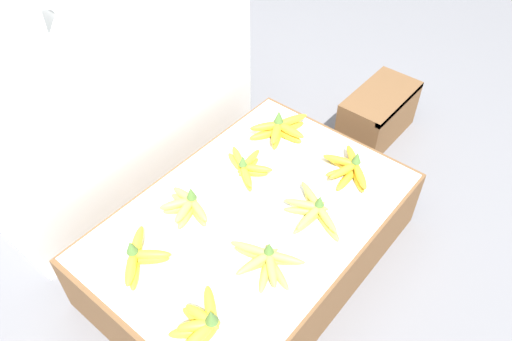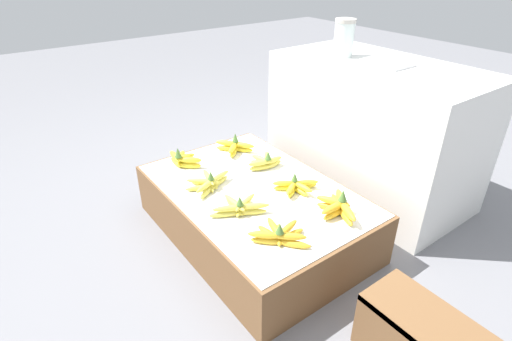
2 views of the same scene
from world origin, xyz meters
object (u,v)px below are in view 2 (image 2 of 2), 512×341
at_px(banana_bunch_front_midleft, 209,183).
at_px(banana_bunch_middle_midright, 296,186).
at_px(banana_bunch_middle_midleft, 265,162).
at_px(banana_bunch_middle_left, 234,147).
at_px(banana_bunch_front_left, 183,159).
at_px(glass_jar, 344,38).
at_px(banana_bunch_front_midright, 240,207).
at_px(foam_tray_white, 387,63).
at_px(banana_bunch_front_right, 280,235).
at_px(banana_bunch_middle_right, 339,206).

bearing_deg(banana_bunch_front_midleft, banana_bunch_middle_midright, 48.92).
bearing_deg(banana_bunch_middle_midleft, banana_bunch_middle_left, -172.22).
height_order(banana_bunch_front_left, glass_jar, glass_jar).
bearing_deg(banana_bunch_front_midleft, banana_bunch_front_midright, 0.73).
relative_size(banana_bunch_front_left, foam_tray_white, 0.87).
relative_size(banana_bunch_front_left, banana_bunch_front_right, 0.86).
distance_m(banana_bunch_middle_midleft, banana_bunch_middle_midright, 0.27).
relative_size(banana_bunch_front_midleft, banana_bunch_middle_midright, 1.16).
bearing_deg(banana_bunch_middle_right, banana_bunch_middle_left, -177.35).
relative_size(banana_bunch_front_left, banana_bunch_middle_left, 1.02).
height_order(banana_bunch_front_left, banana_bunch_middle_right, banana_bunch_middle_right).
bearing_deg(banana_bunch_front_midright, banana_bunch_middle_left, 148.48).
xyz_separation_m(banana_bunch_front_left, glass_jar, (0.21, 0.89, 0.53)).
bearing_deg(glass_jar, banana_bunch_middle_midright, -60.92).
xyz_separation_m(banana_bunch_middle_left, glass_jar, (0.17, 0.59, 0.53)).
bearing_deg(banana_bunch_middle_left, banana_bunch_middle_midleft, 7.78).
distance_m(banana_bunch_middle_midright, glass_jar, 0.86).
xyz_separation_m(banana_bunch_front_midright, foam_tray_white, (-0.06, 0.95, 0.45)).
bearing_deg(banana_bunch_middle_right, banana_bunch_front_right, -91.10).
height_order(banana_bunch_front_right, glass_jar, glass_jar).
relative_size(banana_bunch_middle_right, glass_jar, 1.22).
bearing_deg(glass_jar, banana_bunch_front_midright, -70.66).
bearing_deg(banana_bunch_front_right, banana_bunch_middle_left, 158.99).
bearing_deg(banana_bunch_middle_midright, banana_bunch_front_left, -150.87).
distance_m(banana_bunch_front_midright, banana_bunch_middle_right, 0.42).
relative_size(banana_bunch_front_left, banana_bunch_front_midright, 0.80).
relative_size(banana_bunch_front_right, glass_jar, 1.17).
bearing_deg(banana_bunch_middle_left, banana_bunch_front_left, -96.28).
bearing_deg(glass_jar, banana_bunch_middle_right, -44.77).
bearing_deg(banana_bunch_front_right, banana_bunch_front_midleft, -177.54).
xyz_separation_m(banana_bunch_front_left, banana_bunch_middle_right, (0.77, 0.33, 0.00)).
height_order(banana_bunch_middle_left, banana_bunch_middle_right, banana_bunch_middle_right).
bearing_deg(banana_bunch_front_left, banana_bunch_front_midright, -0.35).
xyz_separation_m(banana_bunch_front_midright, banana_bunch_front_right, (0.24, 0.02, 0.00)).
xyz_separation_m(banana_bunch_middle_midleft, banana_bunch_middle_right, (0.50, 0.00, 0.00)).
height_order(banana_bunch_front_midright, glass_jar, glass_jar).
bearing_deg(banana_bunch_front_right, banana_bunch_front_left, -178.89).
distance_m(banana_bunch_middle_midleft, glass_jar, 0.78).
bearing_deg(banana_bunch_front_midleft, banana_bunch_middle_midleft, 90.46).
xyz_separation_m(banana_bunch_front_midright, glass_jar, (-0.31, 0.89, 0.54)).
distance_m(banana_bunch_front_right, banana_bunch_middle_midleft, 0.59).
relative_size(banana_bunch_middle_midleft, banana_bunch_middle_midright, 0.95).
relative_size(banana_bunch_front_midleft, banana_bunch_middle_right, 1.01).
distance_m(banana_bunch_front_left, banana_bunch_front_midleft, 0.27).
distance_m(banana_bunch_front_left, banana_bunch_middle_right, 0.84).
xyz_separation_m(banana_bunch_front_right, glass_jar, (-0.56, 0.87, 0.54)).
relative_size(banana_bunch_front_midright, banana_bunch_middle_midright, 1.17).
relative_size(banana_bunch_front_midleft, banana_bunch_front_midright, 0.99).
bearing_deg(banana_bunch_front_midright, banana_bunch_front_midleft, -179.27).
bearing_deg(banana_bunch_middle_right, banana_bunch_front_midright, -126.91).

